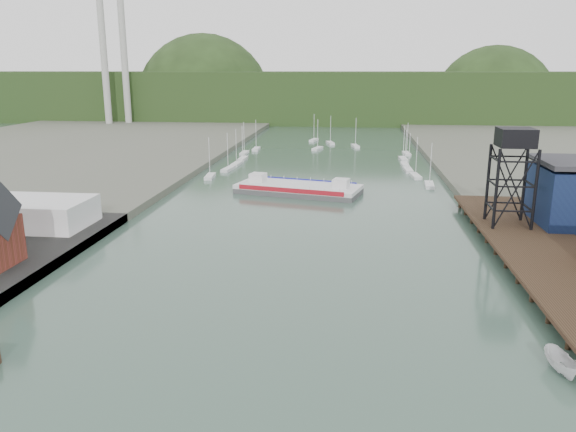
# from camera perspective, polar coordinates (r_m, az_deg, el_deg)

# --- Properties ---
(east_pier) EXTENTS (14.00, 70.00, 2.45)m
(east_pier) POSITION_cam_1_polar(r_m,az_deg,el_deg) (89.48, 24.61, -3.17)
(east_pier) COLOR black
(east_pier) RESTS_ON ground
(white_shed) EXTENTS (18.00, 12.00, 4.50)m
(white_shed) POSITION_cam_1_polar(r_m,az_deg,el_deg) (103.64, -24.33, 0.29)
(white_shed) COLOR silver
(white_shed) RESTS_ON west_quay
(lift_tower) EXTENTS (6.50, 6.50, 16.00)m
(lift_tower) POSITION_cam_1_polar(r_m,az_deg,el_deg) (98.32, 22.08, 6.82)
(lift_tower) COLOR black
(lift_tower) RESTS_ON east_pier
(marina_sailboats) EXTENTS (57.71, 92.65, 0.90)m
(marina_sailboats) POSITION_cam_1_polar(r_m,az_deg,el_deg) (176.79, 3.63, 5.89)
(marina_sailboats) COLOR silver
(marina_sailboats) RESTS_ON ground
(smokestacks) EXTENTS (11.20, 8.20, 60.00)m
(smokestacks) POSITION_cam_1_polar(r_m,az_deg,el_deg) (292.08, -17.20, 14.58)
(smokestacks) COLOR #AAAAA5
(smokestacks) RESTS_ON ground
(distant_hills) EXTENTS (500.00, 120.00, 80.00)m
(distant_hills) POSITION_cam_1_polar(r_m,az_deg,el_deg) (338.07, 4.43, 11.77)
(distant_hills) COLOR black
(distant_hills) RESTS_ON ground
(chain_ferry) EXTENTS (29.46, 17.36, 3.98)m
(chain_ferry) POSITION_cam_1_polar(r_m,az_deg,el_deg) (127.30, 1.06, 2.83)
(chain_ferry) COLOR #474749
(chain_ferry) RESTS_ON ground
(motorboat) EXTENTS (2.68, 5.43, 2.01)m
(motorboat) POSITION_cam_1_polar(r_m,az_deg,el_deg) (59.05, 26.06, -13.34)
(motorboat) COLOR silver
(motorboat) RESTS_ON ground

